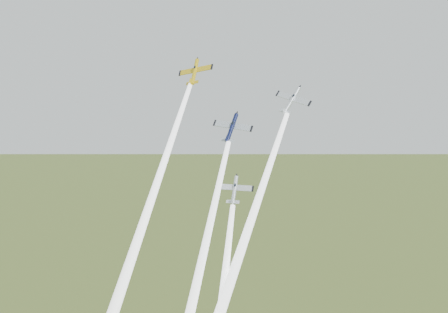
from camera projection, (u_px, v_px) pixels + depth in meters
plane_yellow at (195, 72)px, 119.82m from camera, size 8.37×7.60×8.68m
smoke_trail_yellow at (142, 226)px, 104.76m from camera, size 10.83×38.84×54.80m
plane_navy at (232, 128)px, 107.41m from camera, size 9.18×6.28×8.14m
plane_silver_right at (292, 100)px, 109.35m from camera, size 10.20×7.09×8.73m
smoke_trail_silver_right at (235, 267)px, 96.27m from camera, size 15.89×36.30×52.93m
plane_silver_low at (235, 190)px, 104.20m from camera, size 7.05×5.21×6.55m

